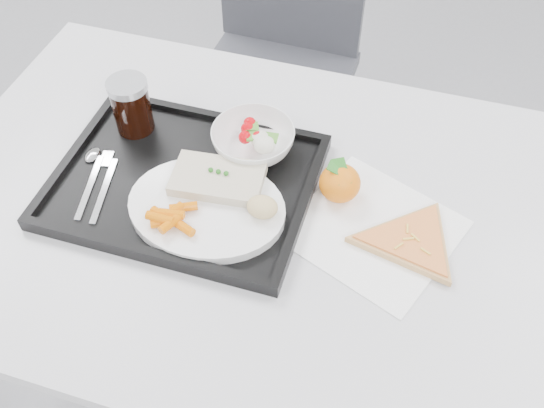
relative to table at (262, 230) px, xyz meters
name	(u,v)px	position (x,y,z in m)	size (l,w,h in m)	color
table	(262,230)	(0.00, 0.00, 0.00)	(1.20, 0.80, 0.75)	#A9AAAC
chair	(280,44)	(-0.19, 0.75, -0.15)	(0.43, 0.43, 0.93)	#35363C
tray	(185,182)	(-0.14, 0.01, 0.08)	(0.45, 0.35, 0.03)	black
dinner_plate	(207,208)	(-0.08, -0.05, 0.09)	(0.27, 0.27, 0.02)	white
fish_fillet	(218,179)	(-0.08, 0.00, 0.11)	(0.16, 0.11, 0.03)	beige
bread_roll	(262,207)	(0.02, -0.04, 0.12)	(0.06, 0.05, 0.03)	beige
salad_bowl	(253,140)	(-0.05, 0.11, 0.11)	(0.15, 0.15, 0.05)	white
cola_glass	(131,105)	(-0.28, 0.11, 0.14)	(0.07, 0.07, 0.11)	black
cutlery	(96,175)	(-0.30, -0.03, 0.08)	(0.10, 0.17, 0.01)	silver
napkin	(374,230)	(0.20, 0.01, 0.07)	(0.32, 0.32, 0.00)	white
tangerine	(340,183)	(0.12, 0.06, 0.10)	(0.08, 0.08, 0.07)	orange
pizza_slice	(411,241)	(0.26, -0.01, 0.08)	(0.26, 0.26, 0.02)	#E3BB6A
carrot_pile	(171,217)	(-0.12, -0.10, 0.11)	(0.08, 0.08, 0.02)	orange
salad_contents	(259,139)	(-0.04, 0.11, 0.12)	(0.08, 0.07, 0.03)	#C6040C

